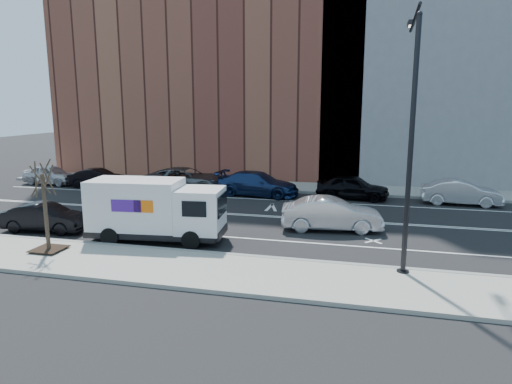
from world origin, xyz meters
The scene contains 19 objects.
ground centered at (0.00, 0.00, 0.00)m, with size 120.00×120.00×0.00m, color black.
sidewalk_near centered at (0.00, -8.80, 0.07)m, with size 44.00×3.60×0.15m, color gray.
sidewalk_far centered at (0.00, 8.80, 0.07)m, with size 44.00×3.60×0.15m, color gray.
curb_near centered at (0.00, -7.00, 0.08)m, with size 44.00×0.25×0.17m, color gray.
curb_far centered at (0.00, 7.00, 0.08)m, with size 44.00×0.25×0.17m, color gray.
road_markings centered at (0.00, 0.00, 0.00)m, with size 40.00×8.60×0.01m, color white, non-canonical shape.
bldg_brick centered at (-8.00, 15.60, 11.00)m, with size 26.00×10.00×22.00m, color brown.
bldg_concrete centered at (12.00, 15.60, 13.00)m, with size 20.00×10.00×26.00m, color slate.
streetlight centered at (7.00, -6.91, 5.08)m, with size 0.44×4.02×9.34m.
street_tree centered at (-7.00, -8.40, 1.45)m, with size 1.20×1.20×3.75m.
fedex_van centered at (-3.55, -5.60, 1.46)m, with size 6.26×2.69×2.78m.
far_parked_a centered at (-17.91, 5.85, 0.74)m, with size 1.75×4.36×1.48m, color #B1B0B5.
far_parked_b centered at (-13.60, 5.55, 0.69)m, with size 1.46×4.17×1.38m, color black.
far_parked_c centered at (-6.86, 5.88, 0.82)m, with size 2.73×5.92×1.65m, color #54585D.
far_parked_d centered at (-1.52, 5.44, 0.81)m, with size 2.26×5.57×1.62m, color navy.
far_parked_e centered at (4.71, 5.89, 0.78)m, with size 1.85×4.60×1.57m, color black.
far_parked_f centered at (11.20, 5.73, 0.76)m, with size 1.60×4.60×1.52m, color silver.
driving_sedan centered at (4.00, -1.92, 0.80)m, with size 1.69×4.85×1.60m, color #B4B5B9.
near_parked_rear_a centered at (-9.43, -5.47, 0.68)m, with size 1.44×4.13×1.36m, color black.
Camera 1 is at (5.60, -23.79, 6.12)m, focal length 32.00 mm.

